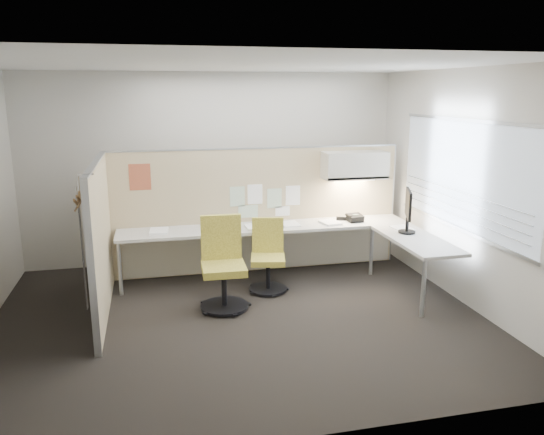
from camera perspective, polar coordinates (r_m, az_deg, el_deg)
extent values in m
cube|color=black|center=(6.20, -3.53, -10.71)|extent=(5.50, 4.50, 0.01)
cube|color=white|center=(5.66, -3.95, 16.19)|extent=(5.50, 4.50, 0.01)
cube|color=beige|center=(7.97, -6.36, 5.24)|extent=(5.50, 0.02, 2.80)
cube|color=beige|center=(3.64, 2.05, -4.75)|extent=(5.50, 0.02, 2.80)
cube|color=beige|center=(6.77, 19.94, 3.03)|extent=(0.02, 4.50, 2.80)
cube|color=#96A1AF|center=(6.73, 19.86, 4.28)|extent=(0.01, 2.80, 1.30)
cube|color=tan|center=(7.52, -1.51, 0.74)|extent=(4.10, 0.06, 1.75)
cube|color=tan|center=(6.34, -17.92, -2.37)|extent=(0.06, 2.20, 1.75)
cube|color=beige|center=(7.25, -0.59, -1.07)|extent=(4.00, 0.60, 0.04)
cube|color=beige|center=(6.89, 15.28, -2.35)|extent=(0.60, 1.47, 0.04)
cube|color=beige|center=(7.61, -1.02, -3.23)|extent=(3.90, 0.02, 0.64)
cylinder|color=#A5A8AA|center=(6.98, -16.04, -5.35)|extent=(0.05, 0.05, 0.69)
cylinder|color=#A5A8AA|center=(6.32, 15.97, -7.34)|extent=(0.05, 0.05, 0.69)
cylinder|color=#A5A8AA|center=(7.56, 10.65, -3.58)|extent=(0.05, 0.05, 0.69)
cube|color=beige|center=(7.59, 8.88, 5.58)|extent=(0.90, 0.36, 0.38)
cube|color=#FFEABF|center=(7.62, 8.82, 4.02)|extent=(0.60, 0.06, 0.02)
cube|color=#8CBF8C|center=(7.38, -3.75, 2.27)|extent=(0.21, 0.00, 0.28)
cube|color=white|center=(7.42, -1.84, 2.51)|extent=(0.21, 0.00, 0.28)
cube|color=#8CBF8C|center=(7.50, 0.26, 2.08)|extent=(0.21, 0.00, 0.28)
cube|color=white|center=(7.55, 2.26, 2.39)|extent=(0.21, 0.00, 0.28)
cube|color=#8CBF8C|center=(7.46, -2.58, 0.67)|extent=(0.28, 0.00, 0.18)
cube|color=white|center=(7.56, 1.15, 0.71)|extent=(0.21, 0.00, 0.14)
cube|color=#FF5320|center=(7.24, -14.02, 4.24)|extent=(0.28, 0.00, 0.35)
cylinder|color=black|center=(6.43, -5.13, -9.47)|extent=(0.57, 0.57, 0.03)
cylinder|color=black|center=(6.35, -5.17, -7.64)|extent=(0.07, 0.07, 0.44)
cube|color=#EEE158|center=(6.26, -5.22, -5.49)|extent=(0.52, 0.52, 0.09)
cube|color=#EEE158|center=(6.40, -5.50, -2.10)|extent=(0.48, 0.08, 0.55)
cylinder|color=black|center=(6.94, -0.43, -7.69)|extent=(0.48, 0.48, 0.03)
cylinder|color=black|center=(6.87, -0.44, -6.24)|extent=(0.06, 0.06, 0.37)
cube|color=#EEE158|center=(6.80, -0.44, -4.54)|extent=(0.51, 0.51, 0.07)
cube|color=#EEE158|center=(6.92, -0.46, -1.89)|extent=(0.41, 0.14, 0.47)
cylinder|color=black|center=(7.11, 14.29, -1.50)|extent=(0.22, 0.22, 0.02)
cylinder|color=black|center=(7.09, 14.33, -0.76)|extent=(0.04, 0.04, 0.20)
cube|color=black|center=(7.02, 14.46, 1.44)|extent=(0.23, 0.51, 0.36)
cube|color=black|center=(7.02, 14.46, 1.44)|extent=(0.19, 0.46, 0.31)
cube|color=black|center=(7.57, 8.92, -0.07)|extent=(0.22, 0.21, 0.12)
cylinder|color=black|center=(7.55, 8.24, 0.19)|extent=(0.05, 0.17, 0.04)
cube|color=black|center=(7.62, 7.45, -0.11)|extent=(0.15, 0.08, 0.05)
cube|color=black|center=(7.68, 8.33, 0.00)|extent=(0.12, 0.09, 0.06)
cube|color=silver|center=(5.27, -19.41, 4.42)|extent=(0.14, 0.02, 0.02)
cylinder|color=silver|center=(5.29, -20.09, 3.46)|extent=(0.02, 0.02, 0.14)
cube|color=#AD7F4C|center=(5.31, -19.98, 2.08)|extent=(0.02, 0.41, 0.12)
cube|color=#AD7F4C|center=(5.35, -20.22, 1.71)|extent=(0.02, 0.41, 0.12)
cube|color=#9D9BA5|center=(5.41, -19.64, -4.19)|extent=(0.01, 0.07, 1.03)
cube|color=white|center=(7.09, -12.07, -1.44)|extent=(0.26, 0.32, 0.03)
cube|color=white|center=(7.19, -6.59, -1.03)|extent=(0.24, 0.31, 0.02)
cube|color=white|center=(7.13, -1.91, -1.04)|extent=(0.24, 0.31, 0.03)
cube|color=white|center=(7.32, 1.95, -0.70)|extent=(0.24, 0.31, 0.02)
cube|color=white|center=(7.42, 6.28, -0.54)|extent=(0.28, 0.34, 0.03)
cube|color=white|center=(7.28, 13.84, -1.15)|extent=(0.26, 0.32, 0.02)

